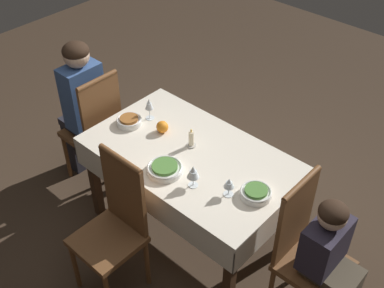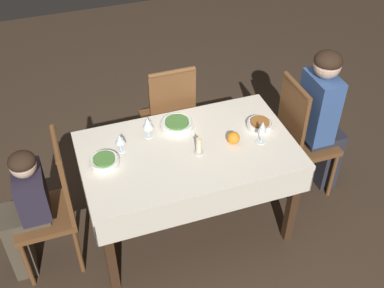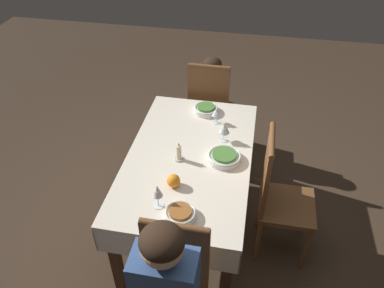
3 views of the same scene
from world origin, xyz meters
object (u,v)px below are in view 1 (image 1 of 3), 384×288
object	(u,v)px
bowl_south	(165,168)
wine_glass_south	(193,172)
bowl_west	(129,121)
orange_fruit	(162,127)
person_child_dark	(331,265)
person_adult_denim	(81,103)
chair_west	(96,127)
bowl_east	(256,193)
chair_east	(305,248)
wine_glass_east	(229,183)
wine_glass_west	(149,105)
dining_table	(191,164)
candle_centerpiece	(191,140)
chair_south	(115,223)

from	to	relation	value
bowl_south	wine_glass_south	bearing A→B (deg)	8.08
bowl_west	orange_fruit	xyz separation A→B (m)	(0.24, 0.09, 0.02)
person_child_dark	person_adult_denim	bearing A→B (deg)	92.17
chair_west	bowl_east	bearing A→B (deg)	92.29
chair_east	wine_glass_east	bearing A→B (deg)	103.74
person_adult_denim	wine_glass_west	xyz separation A→B (m)	(0.59, 0.18, 0.17)
person_child_dark	wine_glass_west	size ratio (longest dim) A/B	5.87
bowl_west	wine_glass_east	xyz separation A→B (m)	(0.96, -0.07, 0.06)
person_adult_denim	wine_glass_east	size ratio (longest dim) A/B	9.68
chair_west	bowl_east	world-z (taller)	chair_west
bowl_east	dining_table	bearing A→B (deg)	177.00
dining_table	wine_glass_west	bearing A→B (deg)	169.26
wine_glass_south	orange_fruit	distance (m)	0.58
bowl_east	candle_centerpiece	xyz separation A→B (m)	(-0.60, 0.09, 0.02)
wine_glass_south	orange_fruit	size ratio (longest dim) A/B	1.84
person_adult_denim	chair_west	bearing A→B (deg)	90.00
wine_glass_east	orange_fruit	distance (m)	0.75
person_adult_denim	wine_glass_south	size ratio (longest dim) A/B	7.92
person_child_dark	wine_glass_west	bearing A→B (deg)	86.45
chair_west	wine_glass_west	distance (m)	0.57
chair_west	bowl_east	size ratio (longest dim) A/B	5.39
dining_table	orange_fruit	xyz separation A→B (m)	(-0.30, 0.04, 0.14)
chair_west	person_adult_denim	distance (m)	0.21
wine_glass_west	orange_fruit	world-z (taller)	wine_glass_west
wine_glass_south	person_adult_denim	bearing A→B (deg)	174.50
dining_table	wine_glass_south	xyz separation A→B (m)	(0.21, -0.21, 0.20)
person_adult_denim	bowl_east	distance (m)	1.63
wine_glass_south	dining_table	bearing A→B (deg)	135.27
person_adult_denim	person_child_dark	bearing A→B (deg)	92.17
bowl_east	wine_glass_east	world-z (taller)	wine_glass_east
bowl_east	orange_fruit	world-z (taller)	orange_fruit
chair_west	wine_glass_east	distance (m)	1.37
orange_fruit	candle_centerpiece	bearing A→B (deg)	4.73
wine_glass_east	person_adult_denim	bearing A→B (deg)	178.49
bowl_south	orange_fruit	xyz separation A→B (m)	(-0.30, 0.28, 0.02)
chair_east	bowl_east	xyz separation A→B (m)	(-0.37, -0.02, 0.23)
person_child_dark	wine_glass_south	xyz separation A→B (m)	(-0.88, -0.21, 0.31)
person_adult_denim	bowl_east	size ratio (longest dim) A/B	6.47
bowl_west	chair_west	bearing A→B (deg)	-174.93
chair_east	bowl_south	distance (m)	0.98
wine_glass_west	candle_centerpiece	xyz separation A→B (m)	(0.43, -0.03, -0.07)
wine_glass_south	candle_centerpiece	bearing A→B (deg)	134.18
chair_south	wine_glass_south	bearing A→B (deg)	57.12
chair_south	bowl_east	world-z (taller)	chair_south
chair_west	person_child_dark	xyz separation A→B (m)	(2.01, 0.08, -0.01)
dining_table	wine_glass_south	world-z (taller)	wine_glass_south
bowl_south	orange_fruit	size ratio (longest dim) A/B	2.69
person_child_dark	wine_glass_east	xyz separation A→B (m)	(-0.67, -0.12, 0.29)
chair_east	person_child_dark	size ratio (longest dim) A/B	1.04
candle_centerpiece	wine_glass_west	bearing A→B (deg)	175.94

